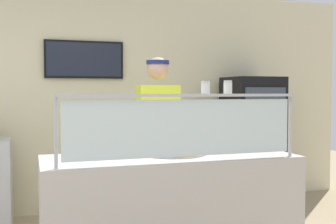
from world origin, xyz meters
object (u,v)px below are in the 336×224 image
(parmesan_shaker, at_px, (206,88))
(drink_fridge, at_px, (252,142))
(pepper_flake_shaker, at_px, (228,88))
(worker_figure, at_px, (158,138))
(pizza_tray, at_px, (174,152))
(pizza_server, at_px, (176,149))

(parmesan_shaker, height_order, drink_fridge, drink_fridge)
(parmesan_shaker, relative_size, drink_fridge, 0.06)
(pepper_flake_shaker, relative_size, worker_figure, 0.05)
(pizza_tray, xyz_separation_m, worker_figure, (0.07, 0.65, 0.04))
(pizza_tray, xyz_separation_m, pepper_flake_shaker, (0.28, -0.37, 0.50))
(pepper_flake_shaker, height_order, worker_figure, worker_figure)
(parmesan_shaker, xyz_separation_m, drink_fridge, (1.47, 1.94, -0.65))
(drink_fridge, bearing_deg, parmesan_shaker, -127.17)
(pizza_tray, height_order, parmesan_shaker, parmesan_shaker)
(parmesan_shaker, bearing_deg, worker_figure, 92.17)
(pizza_tray, bearing_deg, parmesan_shaker, -74.11)
(parmesan_shaker, distance_m, pepper_flake_shaker, 0.17)
(parmesan_shaker, height_order, pepper_flake_shaker, pepper_flake_shaker)
(pizza_tray, height_order, pepper_flake_shaker, pepper_flake_shaker)
(pepper_flake_shaker, height_order, drink_fridge, drink_fridge)
(parmesan_shaker, relative_size, worker_figure, 0.05)
(pizza_server, distance_m, parmesan_shaker, 0.60)
(worker_figure, bearing_deg, parmesan_shaker, -87.83)
(pizza_server, relative_size, parmesan_shaker, 3.11)
(pizza_tray, height_order, pizza_server, pizza_server)
(pizza_tray, height_order, worker_figure, worker_figure)
(pepper_flake_shaker, xyz_separation_m, drink_fridge, (1.30, 1.94, -0.66))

